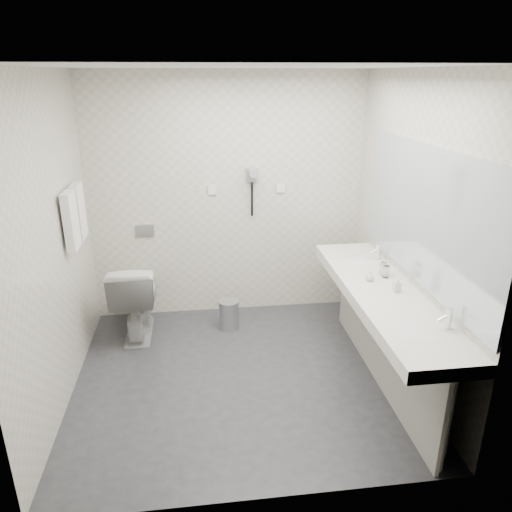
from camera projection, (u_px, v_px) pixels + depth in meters
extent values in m
plane|color=#2A2A2F|center=(241.00, 376.00, 4.18)|extent=(2.80, 2.80, 0.00)
plane|color=silver|center=(237.00, 66.00, 3.29)|extent=(2.80, 2.80, 0.00)
plane|color=beige|center=(227.00, 199.00, 4.94)|extent=(2.80, 0.00, 2.80)
plane|color=beige|center=(263.00, 319.00, 2.53)|extent=(2.80, 0.00, 2.80)
plane|color=beige|center=(51.00, 247.00, 3.57)|extent=(0.00, 2.60, 2.60)
plane|color=beige|center=(411.00, 233.00, 3.90)|extent=(0.00, 2.60, 2.60)
cube|color=silver|center=(383.00, 295.00, 3.84)|extent=(0.55, 2.20, 0.10)
cube|color=gray|center=(381.00, 341.00, 3.99)|extent=(0.03, 2.15, 0.75)
cylinder|color=silver|center=(446.00, 426.00, 3.03)|extent=(0.06, 0.06, 0.75)
cylinder|color=silver|center=(347.00, 289.00, 4.96)|extent=(0.06, 0.06, 0.75)
cube|color=#B2BCC6|center=(424.00, 216.00, 3.64)|extent=(0.02, 2.20, 1.05)
ellipsoid|color=silver|center=(419.00, 332.00, 3.22)|extent=(0.40, 0.31, 0.05)
ellipsoid|color=silver|center=(357.00, 262.00, 4.43)|extent=(0.40, 0.31, 0.05)
cylinder|color=silver|center=(449.00, 318.00, 3.22)|extent=(0.04, 0.04, 0.15)
cylinder|color=silver|center=(378.00, 251.00, 4.42)|extent=(0.04, 0.04, 0.15)
imported|color=silver|center=(397.00, 285.00, 3.76)|extent=(0.06, 0.06, 0.12)
imported|color=silver|center=(370.00, 275.00, 3.97)|extent=(0.08, 0.08, 0.09)
cylinder|color=silver|center=(386.00, 272.00, 4.03)|extent=(0.06, 0.06, 0.10)
cylinder|color=silver|center=(383.00, 268.00, 4.09)|extent=(0.08, 0.08, 0.11)
imported|color=silver|center=(136.00, 298.00, 4.73)|extent=(0.44, 0.77, 0.78)
cube|color=#B2B5BA|center=(145.00, 230.00, 4.93)|extent=(0.18, 0.02, 0.12)
cylinder|color=#B2B5BA|center=(229.00, 315.00, 4.92)|extent=(0.26, 0.26, 0.29)
cylinder|color=#B2B5BA|center=(229.00, 302.00, 4.87)|extent=(0.21, 0.21, 0.02)
cylinder|color=silver|center=(70.00, 191.00, 3.98)|extent=(0.02, 0.62, 0.02)
cube|color=white|center=(71.00, 221.00, 3.92)|extent=(0.07, 0.24, 0.48)
cube|color=white|center=(78.00, 212.00, 4.18)|extent=(0.07, 0.24, 0.48)
cube|color=gray|center=(252.00, 175.00, 4.85)|extent=(0.10, 0.04, 0.14)
cylinder|color=gray|center=(253.00, 173.00, 4.77)|extent=(0.08, 0.14, 0.08)
cylinder|color=black|center=(252.00, 199.00, 4.92)|extent=(0.02, 0.02, 0.35)
cube|color=silver|center=(212.00, 190.00, 4.87)|extent=(0.09, 0.02, 0.09)
cube|color=silver|center=(281.00, 188.00, 4.96)|extent=(0.09, 0.02, 0.09)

